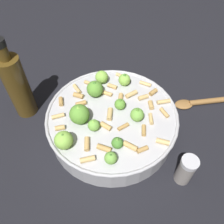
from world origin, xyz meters
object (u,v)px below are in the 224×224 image
at_px(pepper_shaker, 186,170).
at_px(olive_oil_bottle, 17,86).
at_px(cooking_pan, 111,121).
at_px(wooden_spoon, 205,102).

height_order(pepper_shaker, olive_oil_bottle, olive_oil_bottle).
distance_m(cooking_pan, wooden_spoon, 0.29).
height_order(olive_oil_bottle, wooden_spoon, olive_oil_bottle).
bearing_deg(cooking_pan, olive_oil_bottle, -48.90).
bearing_deg(olive_oil_bottle, wooden_spoon, 149.69).
height_order(cooking_pan, pepper_shaker, cooking_pan).
xyz_separation_m(cooking_pan, pepper_shaker, (-0.06, 0.20, 0.00)).
distance_m(pepper_shaker, olive_oil_bottle, 0.45).
xyz_separation_m(olive_oil_bottle, wooden_spoon, (-0.44, 0.26, -0.09)).
distance_m(olive_oil_bottle, wooden_spoon, 0.52).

